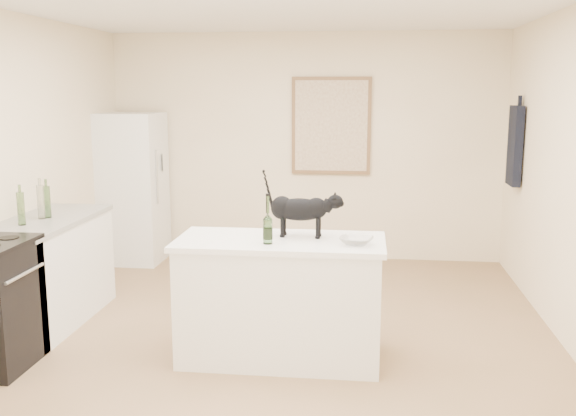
% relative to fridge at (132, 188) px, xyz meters
% --- Properties ---
extents(floor, '(5.50, 5.50, 0.00)m').
position_rel_fridge_xyz_m(floor, '(1.95, -2.35, -0.85)').
color(floor, '#95704F').
rests_on(floor, ground).
extents(wall_back, '(4.50, 0.00, 4.50)m').
position_rel_fridge_xyz_m(wall_back, '(1.95, 0.40, 0.45)').
color(wall_back, '#FCEAC3').
rests_on(wall_back, ground).
extents(wall_front, '(4.50, 0.00, 4.50)m').
position_rel_fridge_xyz_m(wall_front, '(1.95, -5.10, 0.45)').
color(wall_front, '#FCEAC3').
rests_on(wall_front, ground).
extents(island_base, '(1.44, 0.67, 0.86)m').
position_rel_fridge_xyz_m(island_base, '(2.05, -2.55, -0.42)').
color(island_base, white).
rests_on(island_base, floor).
extents(island_top, '(1.50, 0.70, 0.04)m').
position_rel_fridge_xyz_m(island_top, '(2.05, -2.55, 0.03)').
color(island_top, white).
rests_on(island_top, island_base).
extents(left_cabinets, '(0.60, 1.40, 0.86)m').
position_rel_fridge_xyz_m(left_cabinets, '(0.00, -2.05, -0.42)').
color(left_cabinets, white).
rests_on(left_cabinets, floor).
extents(left_countertop, '(0.62, 1.44, 0.04)m').
position_rel_fridge_xyz_m(left_countertop, '(0.00, -2.05, 0.03)').
color(left_countertop, gray).
rests_on(left_countertop, left_cabinets).
extents(fridge, '(0.68, 0.68, 1.70)m').
position_rel_fridge_xyz_m(fridge, '(0.00, 0.00, 0.00)').
color(fridge, white).
rests_on(fridge, floor).
extents(artwork_frame, '(0.90, 0.03, 1.10)m').
position_rel_fridge_xyz_m(artwork_frame, '(2.25, 0.37, 0.70)').
color(artwork_frame, brown).
rests_on(artwork_frame, wall_back).
extents(artwork_canvas, '(0.82, 0.00, 1.02)m').
position_rel_fridge_xyz_m(artwork_canvas, '(2.25, 0.35, 0.70)').
color(artwork_canvas, beige).
rests_on(artwork_canvas, wall_back).
extents(hanging_garment, '(0.08, 0.34, 0.80)m').
position_rel_fridge_xyz_m(hanging_garment, '(4.14, -0.30, 0.55)').
color(hanging_garment, black).
rests_on(hanging_garment, wall_right).
extents(black_cat, '(0.53, 0.19, 0.36)m').
position_rel_fridge_xyz_m(black_cat, '(2.18, -2.45, 0.23)').
color(black_cat, black).
rests_on(black_cat, island_top).
extents(wine_bottle, '(0.08, 0.08, 0.31)m').
position_rel_fridge_xyz_m(wine_bottle, '(1.98, -2.70, 0.20)').
color(wine_bottle, '#2A5F26').
rests_on(wine_bottle, island_top).
extents(glass_bowl, '(0.27, 0.27, 0.06)m').
position_rel_fridge_xyz_m(glass_bowl, '(2.60, -2.66, 0.08)').
color(glass_bowl, white).
rests_on(glass_bowl, island_top).
extents(fridge_paper, '(0.05, 0.15, 0.19)m').
position_rel_fridge_xyz_m(fridge_paper, '(0.34, 0.10, 0.29)').
color(fridge_paper, beige).
rests_on(fridge_paper, fridge).
extents(counter_bottle_cluster, '(0.12, 0.37, 0.28)m').
position_rel_fridge_xyz_m(counter_bottle_cluster, '(-0.02, -2.11, 0.19)').
color(counter_bottle_cluster, '#2B591E').
rests_on(counter_bottle_cluster, left_countertop).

